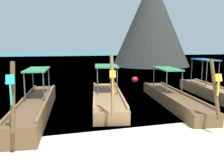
% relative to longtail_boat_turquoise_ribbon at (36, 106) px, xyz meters
% --- Properties ---
extents(ground, '(120.00, 120.00, 0.00)m').
position_rel_longtail_boat_turquoise_ribbon_xyz_m(ground, '(3.13, -3.95, -0.38)').
color(ground, beige).
extents(sea_water, '(120.00, 120.00, 0.00)m').
position_rel_longtail_boat_turquoise_ribbon_xyz_m(sea_water, '(3.13, 57.62, -0.37)').
color(sea_water, '#147A89').
rests_on(sea_water, ground).
extents(longtail_boat_turquoise_ribbon, '(1.69, 6.95, 2.44)m').
position_rel_longtail_boat_turquoise_ribbon_xyz_m(longtail_boat_turquoise_ribbon, '(0.00, 0.00, 0.00)').
color(longtail_boat_turquoise_ribbon, brown).
rests_on(longtail_boat_turquoise_ribbon, ground).
extents(longtail_boat_orange_ribbon, '(2.50, 6.85, 2.54)m').
position_rel_longtail_boat_turquoise_ribbon_xyz_m(longtail_boat_orange_ribbon, '(3.26, 0.99, -0.05)').
color(longtail_boat_orange_ribbon, olive).
rests_on(longtail_boat_orange_ribbon, ground).
extents(longtail_boat_yellow_ribbon, '(2.04, 7.30, 2.41)m').
position_rel_longtail_boat_turquoise_ribbon_xyz_m(longtail_boat_yellow_ribbon, '(6.32, 0.13, -0.06)').
color(longtail_boat_yellow_ribbon, brown).
rests_on(longtail_boat_yellow_ribbon, ground).
extents(longtail_boat_blue_ribbon, '(1.93, 6.69, 2.66)m').
position_rel_longtail_boat_turquoise_ribbon_xyz_m(longtail_boat_blue_ribbon, '(9.23, 1.07, -0.03)').
color(longtail_boat_blue_ribbon, olive).
rests_on(longtail_boat_blue_ribbon, ground).
extents(karst_rock, '(10.90, 10.90, 12.36)m').
position_rel_longtail_boat_turquoise_ribbon_xyz_m(karst_rock, '(14.83, 20.92, 5.63)').
color(karst_rock, '#2D302B').
rests_on(karst_rock, ground).
extents(mooring_buoy_near, '(0.47, 0.47, 0.47)m').
position_rel_longtail_boat_turquoise_ribbon_xyz_m(mooring_buoy_near, '(6.92, 6.79, -0.14)').
color(mooring_buoy_near, red).
rests_on(mooring_buoy_near, sea_water).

